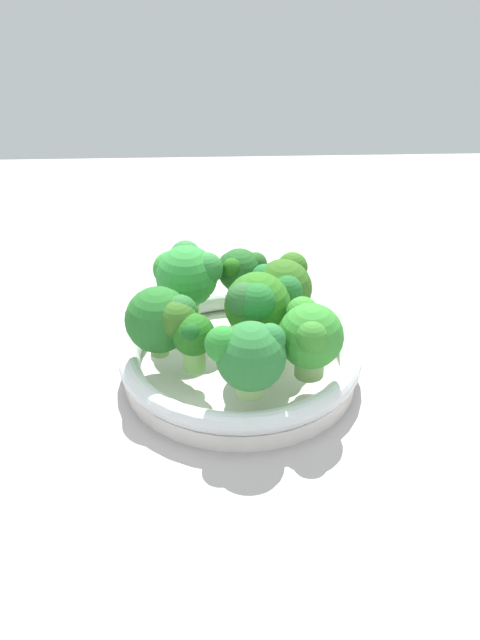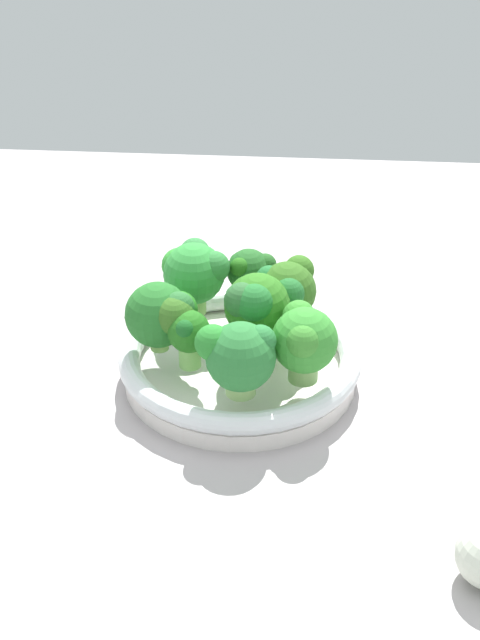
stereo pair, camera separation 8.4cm
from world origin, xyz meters
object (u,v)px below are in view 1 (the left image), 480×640
Objects in this scene: broccoli_floret_3 at (249,355)px; broccoli_floret_7 at (240,272)px; bowl at (240,362)px; broccoli_floret_4 at (283,288)px; broccoli_floret_0 at (193,334)px; broccoli_floret_5 at (256,305)px; broccoli_floret_6 at (310,335)px; broccoli_floret_2 at (186,274)px; broccoli_floret_1 at (165,319)px.

broccoli_floret_7 is (-0.23, 15.60, -0.09)cm from broccoli_floret_3.
bowl is 3.22× the size of broccoli_floret_4.
broccoli_floret_0 is at bearing -142.95° from broccoli_floret_4.
broccoli_floret_5 is 6.45cm from broccoli_floret_6.
broccoli_floret_2 is 10.04cm from broccoli_floret_4.
broccoli_floret_4 is (11.50, 4.60, 0.55)cm from broccoli_floret_1.
broccoli_floret_0 is 3.39cm from broccoli_floret_1.
broccoli_floret_1 is 1.09× the size of broccoli_floret_7.
broccoli_floret_5 is 1.09× the size of broccoli_floret_6.
broccoli_floret_6 is at bearing -38.73° from bowl.
broccoli_floret_7 is at bearing 98.29° from broccoli_floret_5.
bowl is at bearing -92.15° from broccoli_floret_7.
broccoli_floret_7 is at bearing 87.85° from bowl.
broccoli_floret_3 is at bearing -86.01° from bowl.
broccoli_floret_3 reaches higher than bowl.
broccoli_floret_1 reaches higher than broccoli_floret_7.
broccoli_floret_1 is at bearing -104.12° from broccoli_floret_2.
broccoli_floret_3 is at bearing -39.84° from broccoli_floret_1.
broccoli_floret_6 reaches higher than broccoli_floret_3.
broccoli_floret_7 reaches higher than broccoli_floret_0.
broccoli_floret_2 is 1.20× the size of broccoli_floret_7.
broccoli_floret_6 is 14.16cm from broccoli_floret_7.
broccoli_floret_0 is at bearing -38.87° from broccoli_floret_1.
bowl is 3.29× the size of broccoli_floret_6.
broccoli_floret_7 is at bearing 66.94° from broccoli_floret_0.
broccoli_floret_2 is 16.02cm from broccoli_floret_6.
broccoli_floret_6 is at bearing -15.53° from broccoli_floret_1.
broccoli_floret_5 reaches higher than broccoli_floret_3.
broccoli_floret_5 reaches higher than broccoli_floret_2.
broccoli_floret_4 is at bearing 37.05° from broccoli_floret_0.
broccoli_floret_4 reaches higher than broccoli_floret_3.
broccoli_floret_4 is at bearing 70.76° from broccoli_floret_3.
broccoli_floret_1 is 0.97× the size of broccoli_floret_3.
broccoli_floret_1 is at bearing -128.91° from broccoli_floret_7.
broccoli_floret_2 is at bearing 135.26° from broccoli_floret_6.
broccoli_floret_2 is at bearing -163.61° from broccoli_floret_7.
broccoli_floret_1 is at bearing -158.19° from broccoli_floret_4.
broccoli_floret_0 is 10.81cm from broccoli_floret_6.
broccoli_floret_0 is 11.18cm from broccoli_floret_4.
broccoli_floret_7 is (0.30, 7.96, 5.83)cm from bowl.
broccoli_floret_1 is (-7.13, -1.24, 5.94)cm from bowl.
broccoli_floret_6 is at bearing -44.74° from broccoli_floret_2.
broccoli_floret_5 reaches higher than broccoli_floret_0.
broccoli_floret_1 is 13.78cm from broccoli_floret_6.
broccoli_floret_4 is at bearing 21.81° from broccoli_floret_1.
broccoli_floret_6 is (13.28, -3.69, 0.27)cm from broccoli_floret_1.
bowl is 8.51cm from broccoli_floret_4.
broccoli_floret_3 is 6.24cm from broccoli_floret_6.
broccoli_floret_2 reaches higher than broccoli_floret_4.
broccoli_floret_1 is 12.40cm from broccoli_floret_4.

